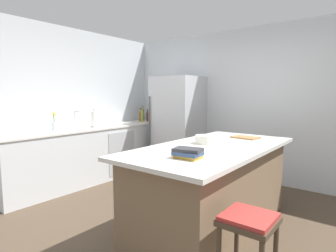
# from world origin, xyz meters

# --- Properties ---
(ground_plane) EXTENTS (7.20, 7.20, 0.00)m
(ground_plane) POSITION_xyz_m (0.00, 0.00, 0.00)
(ground_plane) COLOR #4C3D2D
(wall_rear) EXTENTS (6.00, 0.10, 2.60)m
(wall_rear) POSITION_xyz_m (0.00, 2.25, 1.30)
(wall_rear) COLOR silver
(wall_rear) RESTS_ON ground_plane
(wall_left) EXTENTS (0.10, 6.00, 2.60)m
(wall_left) POSITION_xyz_m (-2.45, 0.00, 1.30)
(wall_left) COLOR silver
(wall_left) RESTS_ON ground_plane
(counter_run_left) EXTENTS (0.65, 3.18, 0.93)m
(counter_run_left) POSITION_xyz_m (-2.09, 0.52, 0.46)
(counter_run_left) COLOR silver
(counter_run_left) RESTS_ON ground_plane
(kitchen_island) EXTENTS (1.08, 2.23, 0.92)m
(kitchen_island) POSITION_xyz_m (0.41, 0.25, 0.47)
(kitchen_island) COLOR #7A6047
(kitchen_island) RESTS_ON ground_plane
(refrigerator) EXTENTS (0.83, 0.77, 1.81)m
(refrigerator) POSITION_xyz_m (-1.21, 1.83, 0.90)
(refrigerator) COLOR #B7BABF
(refrigerator) RESTS_ON ground_plane
(bar_stool) EXTENTS (0.36, 0.36, 0.64)m
(bar_stool) POSITION_xyz_m (1.15, -0.57, 0.52)
(bar_stool) COLOR #473828
(bar_stool) RESTS_ON ground_plane
(sink_faucet) EXTENTS (0.15, 0.05, 0.30)m
(sink_faucet) POSITION_xyz_m (-2.13, 0.24, 1.08)
(sink_faucet) COLOR silver
(sink_faucet) RESTS_ON counter_run_left
(flower_vase) EXTENTS (0.08, 0.08, 0.29)m
(flower_vase) POSITION_xyz_m (-2.13, -0.14, 1.02)
(flower_vase) COLOR silver
(flower_vase) RESTS_ON counter_run_left
(paper_towel_roll) EXTENTS (0.14, 0.14, 0.31)m
(paper_towel_roll) POSITION_xyz_m (-2.04, 0.53, 1.06)
(paper_towel_roll) COLOR gray
(paper_towel_roll) RESTS_ON counter_run_left
(soda_bottle) EXTENTS (0.07, 0.07, 0.37)m
(soda_bottle) POSITION_xyz_m (-2.02, 2.00, 1.07)
(soda_bottle) COLOR silver
(soda_bottle) RESTS_ON counter_run_left
(syrup_bottle) EXTENTS (0.06, 0.06, 0.25)m
(syrup_bottle) POSITION_xyz_m (-2.05, 1.90, 1.03)
(syrup_bottle) COLOR #5B3319
(syrup_bottle) RESTS_ON counter_run_left
(whiskey_bottle) EXTENTS (0.09, 0.09, 0.27)m
(whiskey_bottle) POSITION_xyz_m (-2.16, 1.81, 1.03)
(whiskey_bottle) COLOR brown
(whiskey_bottle) RESTS_ON counter_run_left
(olive_oil_bottle) EXTENTS (0.06, 0.06, 0.32)m
(olive_oil_bottle) POSITION_xyz_m (-2.02, 1.71, 1.06)
(olive_oil_bottle) COLOR olive
(olive_oil_bottle) RESTS_ON counter_run_left
(cookbook_stack) EXTENTS (0.27, 0.21, 0.09)m
(cookbook_stack) POSITION_xyz_m (0.53, -0.41, 0.97)
(cookbook_stack) COLOR gold
(cookbook_stack) RESTS_ON kitchen_island
(mixing_bowl) EXTENTS (0.22, 0.22, 0.09)m
(mixing_bowl) POSITION_xyz_m (0.26, 0.32, 0.97)
(mixing_bowl) COLOR silver
(mixing_bowl) RESTS_ON kitchen_island
(cutting_board) EXTENTS (0.35, 0.25, 0.02)m
(cutting_board) POSITION_xyz_m (0.47, 0.98, 0.93)
(cutting_board) COLOR #9E7042
(cutting_board) RESTS_ON kitchen_island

